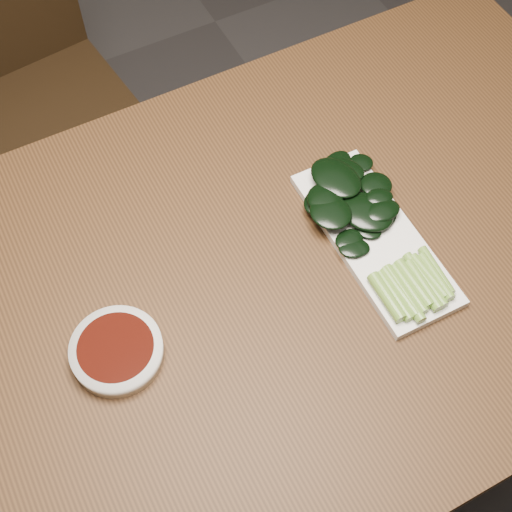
{
  "coord_description": "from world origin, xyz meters",
  "views": [
    {
      "loc": [
        -0.23,
        -0.45,
        1.66
      ],
      "look_at": [
        0.03,
        0.03,
        0.76
      ],
      "focal_mm": 50.0,
      "sensor_mm": 36.0,
      "label": 1
    }
  ],
  "objects_px": {
    "table": "(249,305)",
    "gai_lan": "(369,225)",
    "chair_far": "(22,90)",
    "sauce_bowl": "(117,351)",
    "serving_plate": "(375,238)"
  },
  "relations": [
    {
      "from": "table",
      "to": "gai_lan",
      "type": "bearing_deg",
      "value": -3.28
    },
    {
      "from": "sauce_bowl",
      "to": "gai_lan",
      "type": "bearing_deg",
      "value": 1.13
    },
    {
      "from": "sauce_bowl",
      "to": "serving_plate",
      "type": "relative_size",
      "value": 0.4
    },
    {
      "from": "table",
      "to": "sauce_bowl",
      "type": "xyz_separation_m",
      "value": [
        -0.21,
        -0.02,
        0.09
      ]
    },
    {
      "from": "serving_plate",
      "to": "chair_far",
      "type": "bearing_deg",
      "value": 113.36
    },
    {
      "from": "table",
      "to": "chair_far",
      "type": "height_order",
      "value": "chair_far"
    },
    {
      "from": "sauce_bowl",
      "to": "gai_lan",
      "type": "height_order",
      "value": "gai_lan"
    },
    {
      "from": "table",
      "to": "sauce_bowl",
      "type": "bearing_deg",
      "value": -174.74
    },
    {
      "from": "table",
      "to": "chair_far",
      "type": "xyz_separation_m",
      "value": [
        -0.16,
        0.81,
        -0.19
      ]
    },
    {
      "from": "serving_plate",
      "to": "gai_lan",
      "type": "distance_m",
      "value": 0.02
    },
    {
      "from": "chair_far",
      "to": "gai_lan",
      "type": "height_order",
      "value": "chair_far"
    },
    {
      "from": "table",
      "to": "serving_plate",
      "type": "relative_size",
      "value": 4.48
    },
    {
      "from": "table",
      "to": "serving_plate",
      "type": "height_order",
      "value": "serving_plate"
    },
    {
      "from": "gai_lan",
      "to": "table",
      "type": "bearing_deg",
      "value": 176.72
    },
    {
      "from": "table",
      "to": "gai_lan",
      "type": "relative_size",
      "value": 4.41
    }
  ]
}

